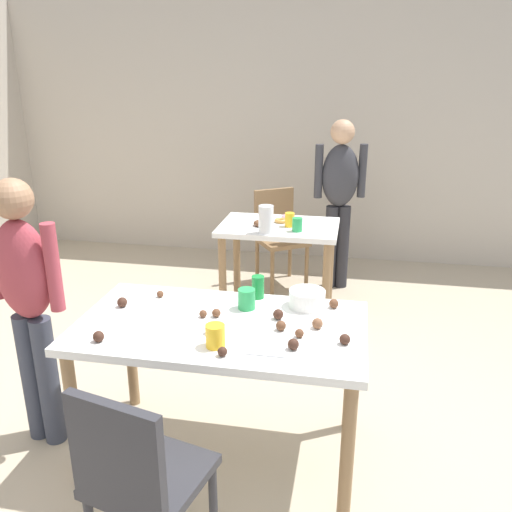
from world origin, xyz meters
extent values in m
plane|color=tan|center=(0.00, 0.00, 0.00)|extent=(6.40, 6.40, 0.00)
cube|color=#BCB2A3|center=(0.00, 3.20, 1.30)|extent=(6.40, 0.10, 2.60)
cube|color=white|center=(-0.12, -0.05, 0.73)|extent=(1.38, 0.77, 0.04)
cylinder|color=olive|center=(-0.75, -0.37, 0.35)|extent=(0.06, 0.06, 0.71)
cylinder|color=olive|center=(0.51, -0.37, 0.35)|extent=(0.06, 0.06, 0.71)
cylinder|color=olive|center=(-0.75, 0.27, 0.35)|extent=(0.06, 0.06, 0.71)
cylinder|color=olive|center=(0.51, 0.27, 0.35)|extent=(0.06, 0.06, 0.71)
cube|color=white|center=(-0.09, 1.68, 0.73)|extent=(0.92, 0.62, 0.04)
cylinder|color=olive|center=(-0.49, 1.43, 0.35)|extent=(0.06, 0.06, 0.71)
cylinder|color=olive|center=(0.30, 1.43, 0.35)|extent=(0.06, 0.06, 0.71)
cylinder|color=olive|center=(-0.49, 1.93, 0.35)|extent=(0.06, 0.06, 0.71)
cylinder|color=olive|center=(0.30, 1.93, 0.35)|extent=(0.06, 0.06, 0.71)
cube|color=#2D2D33|center=(-0.23, -0.73, 0.43)|extent=(0.48, 0.48, 0.04)
cube|color=#2D2D33|center=(-0.27, -0.91, 0.66)|extent=(0.38, 0.13, 0.42)
cylinder|color=#2D2D33|center=(-0.35, -0.53, 0.21)|extent=(0.04, 0.04, 0.41)
cylinder|color=#2D2D33|center=(-0.02, -0.61, 0.21)|extent=(0.04, 0.04, 0.41)
cube|color=olive|center=(-0.15, 2.27, 0.43)|extent=(0.55, 0.55, 0.04)
cube|color=olive|center=(-0.25, 2.42, 0.66)|extent=(0.34, 0.24, 0.42)
cylinder|color=olive|center=(0.08, 2.23, 0.21)|extent=(0.04, 0.04, 0.41)
cylinder|color=olive|center=(-0.20, 2.04, 0.21)|extent=(0.04, 0.04, 0.41)
cylinder|color=olive|center=(-0.10, 2.51, 0.21)|extent=(0.04, 0.04, 0.41)
cylinder|color=olive|center=(-0.39, 2.32, 0.21)|extent=(0.04, 0.04, 0.41)
cylinder|color=#383D4C|center=(-1.14, -0.10, 0.36)|extent=(0.11, 0.11, 0.72)
cylinder|color=#383D4C|center=(-1.04, -0.12, 0.36)|extent=(0.11, 0.11, 0.72)
ellipsoid|color=#9E3842|center=(-1.09, -0.11, 0.98)|extent=(0.35, 0.26, 0.51)
sphere|color=#997051|center=(-1.09, -0.11, 1.33)|extent=(0.20, 0.20, 0.20)
cylinder|color=#9E3842|center=(-0.90, -0.14, 1.02)|extent=(0.08, 0.08, 0.43)
cylinder|color=#28282D|center=(0.39, 2.35, 0.38)|extent=(0.11, 0.11, 0.76)
cylinder|color=#28282D|center=(0.29, 2.32, 0.38)|extent=(0.11, 0.11, 0.76)
ellipsoid|color=#333338|center=(0.34, 2.33, 1.03)|extent=(0.36, 0.27, 0.54)
sphere|color=tan|center=(0.34, 2.33, 1.40)|extent=(0.21, 0.21, 0.21)
cylinder|color=#333338|center=(0.52, 2.38, 1.07)|extent=(0.09, 0.09, 0.46)
cylinder|color=#333338|center=(0.15, 2.29, 1.07)|extent=(0.09, 0.09, 0.46)
cylinder|color=white|center=(0.27, 0.22, 0.79)|extent=(0.19, 0.19, 0.09)
cylinder|color=#198438|center=(0.00, 0.28, 0.81)|extent=(0.07, 0.07, 0.12)
cube|color=silver|center=(0.14, -0.31, 0.75)|extent=(0.17, 0.02, 0.01)
cylinder|color=green|center=(-0.03, 0.14, 0.80)|extent=(0.09, 0.09, 0.10)
cylinder|color=yellow|center=(-0.09, -0.27, 0.80)|extent=(0.09, 0.09, 0.10)
sphere|color=#3D2319|center=(0.47, -0.14, 0.77)|extent=(0.05, 0.05, 0.05)
sphere|color=brown|center=(0.17, -0.07, 0.77)|extent=(0.05, 0.05, 0.05)
sphere|color=#3D2319|center=(-0.61, -0.32, 0.78)|extent=(0.05, 0.05, 0.05)
sphere|color=#3D2319|center=(-0.66, 0.04, 0.78)|extent=(0.05, 0.05, 0.05)
sphere|color=brown|center=(-0.16, 0.02, 0.77)|extent=(0.04, 0.04, 0.04)
sphere|color=#3D2319|center=(0.14, 0.05, 0.78)|extent=(0.05, 0.05, 0.05)
sphere|color=brown|center=(-0.14, -0.16, 0.77)|extent=(0.04, 0.04, 0.04)
sphere|color=brown|center=(0.27, -0.12, 0.77)|extent=(0.04, 0.04, 0.04)
sphere|color=#3D2319|center=(0.25, -0.23, 0.78)|extent=(0.05, 0.05, 0.05)
sphere|color=brown|center=(-0.51, 0.19, 0.77)|extent=(0.04, 0.04, 0.04)
sphere|color=brown|center=(0.34, -0.01, 0.78)|extent=(0.05, 0.05, 0.05)
sphere|color=brown|center=(-0.22, 0.00, 0.77)|extent=(0.04, 0.04, 0.04)
sphere|color=brown|center=(0.40, 0.23, 0.77)|extent=(0.05, 0.05, 0.05)
sphere|color=#3D2319|center=(-0.04, -0.34, 0.77)|extent=(0.04, 0.04, 0.04)
sphere|color=brown|center=(-0.06, 0.27, 0.77)|extent=(0.04, 0.04, 0.04)
cylinder|color=white|center=(-0.16, 1.44, 0.85)|extent=(0.11, 0.11, 0.21)
cylinder|color=yellow|center=(-0.01, 1.65, 0.80)|extent=(0.07, 0.07, 0.11)
cylinder|color=green|center=(0.06, 1.54, 0.80)|extent=(0.08, 0.08, 0.10)
torus|color=pink|center=(-0.04, 1.85, 0.77)|extent=(0.12, 0.12, 0.04)
torus|color=gold|center=(-0.09, 1.75, 0.76)|extent=(0.10, 0.10, 0.03)
torus|color=brown|center=(-0.22, 1.63, 0.77)|extent=(0.13, 0.13, 0.04)
camera|label=1|loc=(0.48, -2.27, 1.90)|focal=37.37mm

